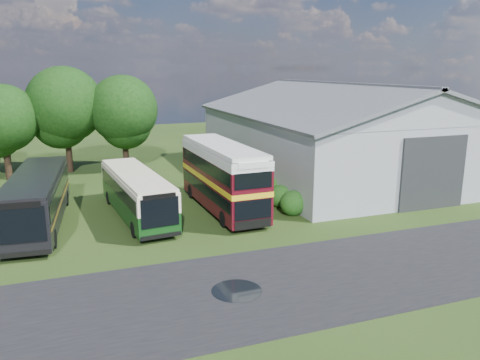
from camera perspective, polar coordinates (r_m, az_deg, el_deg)
name	(u,v)px	position (r m, az deg, el deg)	size (l,w,h in m)	color
ground	(245,260)	(23.75, 0.58, -9.76)	(120.00, 120.00, 0.00)	#1F3310
asphalt_road	(328,276)	(22.49, 10.67, -11.40)	(60.00, 8.00, 0.02)	black
puddle	(237,291)	(20.73, -0.42, -13.39)	(2.20, 2.20, 0.01)	black
storage_shed	(339,128)	(43.22, 11.92, 6.26)	(18.80, 24.80, 8.15)	gray
tree_left_b	(3,119)	(44.44, -26.96, 6.70)	(5.78, 5.78, 8.16)	black
tree_mid	(65,105)	(45.35, -20.57, 8.59)	(6.80, 6.80, 9.60)	black
tree_right_a	(123,110)	(44.63, -14.04, 8.33)	(6.26, 6.26, 8.83)	black
shrub_front	(292,214)	(31.03, 6.40, -4.19)	(1.70, 1.70, 1.70)	#194714
shrub_mid	(280,206)	(32.75, 4.86, -3.21)	(1.60, 1.60, 1.60)	#194714
shrub_back	(268,199)	(34.50, 3.47, -2.32)	(1.80, 1.80, 1.80)	#194714
bus_green_single	(136,193)	(30.66, -12.51, -1.62)	(3.55, 10.82, 2.93)	black
bus_maroon_double	(222,177)	(31.39, -2.17, 0.34)	(3.01, 10.55, 4.50)	black
bus_dark_single	(37,199)	(30.71, -23.47, -2.09)	(3.62, 11.92, 3.24)	black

